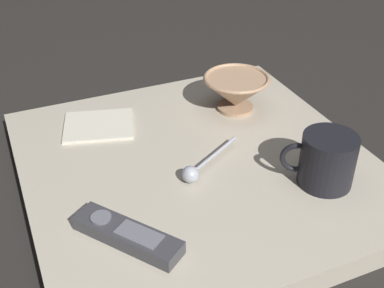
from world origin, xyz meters
The scene contains 7 objects.
ground_plane centered at (0.00, 0.00, 0.00)m, with size 6.00×6.00×0.00m, color black.
table centered at (0.00, 0.00, 0.02)m, with size 0.61×0.60×0.04m.
cereal_bowl centered at (-0.14, 0.15, 0.08)m, with size 0.14×0.14×0.07m.
coffee_mug centered at (0.14, 0.17, 0.08)m, with size 0.09×0.12×0.09m.
teaspoon centered at (0.05, -0.03, 0.05)m, with size 0.09×0.13×0.03m.
tv_remote_near centered at (0.14, -0.17, 0.05)m, with size 0.16×0.14×0.02m.
folded_napkin centered at (-0.18, -0.13, 0.04)m, with size 0.14×0.16×0.01m.
Camera 1 is at (0.66, -0.30, 0.55)m, focal length 46.62 mm.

